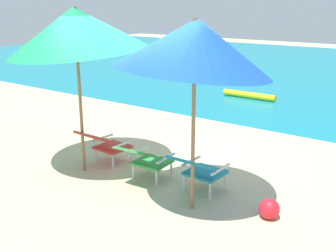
{
  "coord_description": "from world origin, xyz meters",
  "views": [
    {
      "loc": [
        3.81,
        -4.83,
        2.7
      ],
      "look_at": [
        0.0,
        0.43,
        0.75
      ],
      "focal_mm": 44.39,
      "sensor_mm": 36.0,
      "label": 1
    }
  ],
  "objects_px": {
    "swim_buoy": "(249,95)",
    "beach_ball": "(269,209)",
    "lounge_chair_right": "(199,168)",
    "beach_umbrella_left": "(76,30)",
    "lounge_chair_left": "(105,143)",
    "beach_umbrella_right": "(195,45)",
    "lounge_chair_center": "(146,158)"
  },
  "relations": [
    {
      "from": "lounge_chair_left",
      "to": "beach_umbrella_right",
      "type": "bearing_deg",
      "value": -11.95
    },
    {
      "from": "lounge_chair_left",
      "to": "lounge_chair_center",
      "type": "xyz_separation_m",
      "value": [
        1.0,
        -0.14,
        0.0
      ]
    },
    {
      "from": "swim_buoy",
      "to": "lounge_chair_center",
      "type": "bearing_deg",
      "value": -78.84
    },
    {
      "from": "lounge_chair_right",
      "to": "beach_umbrella_left",
      "type": "distance_m",
      "value": 2.79
    },
    {
      "from": "swim_buoy",
      "to": "beach_umbrella_left",
      "type": "bearing_deg",
      "value": -89.09
    },
    {
      "from": "beach_umbrella_right",
      "to": "beach_ball",
      "type": "distance_m",
      "value": 2.3
    },
    {
      "from": "lounge_chair_center",
      "to": "lounge_chair_right",
      "type": "relative_size",
      "value": 1.01
    },
    {
      "from": "lounge_chair_left",
      "to": "beach_umbrella_left",
      "type": "relative_size",
      "value": 0.29
    },
    {
      "from": "lounge_chair_center",
      "to": "lounge_chair_right",
      "type": "bearing_deg",
      "value": 7.86
    },
    {
      "from": "swim_buoy",
      "to": "lounge_chair_right",
      "type": "relative_size",
      "value": 1.8
    },
    {
      "from": "lounge_chair_right",
      "to": "beach_umbrella_right",
      "type": "distance_m",
      "value": 1.84
    },
    {
      "from": "lounge_chair_left",
      "to": "lounge_chair_right",
      "type": "distance_m",
      "value": 1.88
    },
    {
      "from": "beach_umbrella_right",
      "to": "lounge_chair_right",
      "type": "bearing_deg",
      "value": 110.56
    },
    {
      "from": "swim_buoy",
      "to": "lounge_chair_left",
      "type": "distance_m",
      "value": 6.18
    },
    {
      "from": "lounge_chair_center",
      "to": "lounge_chair_left",
      "type": "bearing_deg",
      "value": 172.11
    },
    {
      "from": "swim_buoy",
      "to": "lounge_chair_left",
      "type": "height_order",
      "value": "lounge_chair_left"
    },
    {
      "from": "lounge_chair_center",
      "to": "beach_umbrella_right",
      "type": "height_order",
      "value": "beach_umbrella_right"
    },
    {
      "from": "swim_buoy",
      "to": "beach_umbrella_left",
      "type": "relative_size",
      "value": 0.52
    },
    {
      "from": "lounge_chair_left",
      "to": "beach_ball",
      "type": "height_order",
      "value": "lounge_chair_left"
    },
    {
      "from": "lounge_chair_center",
      "to": "beach_umbrella_left",
      "type": "height_order",
      "value": "beach_umbrella_left"
    },
    {
      "from": "lounge_chair_right",
      "to": "beach_umbrella_left",
      "type": "bearing_deg",
      "value": -170.17
    },
    {
      "from": "lounge_chair_center",
      "to": "beach_ball",
      "type": "relative_size",
      "value": 3.34
    },
    {
      "from": "swim_buoy",
      "to": "beach_ball",
      "type": "xyz_separation_m",
      "value": [
        3.24,
        -6.25,
        0.04
      ]
    },
    {
      "from": "lounge_chair_left",
      "to": "beach_umbrella_left",
      "type": "height_order",
      "value": "beach_umbrella_left"
    },
    {
      "from": "swim_buoy",
      "to": "beach_umbrella_right",
      "type": "xyz_separation_m",
      "value": [
        2.28,
        -6.6,
        2.09
      ]
    },
    {
      "from": "lounge_chair_left",
      "to": "beach_ball",
      "type": "relative_size",
      "value": 3.34
    },
    {
      "from": "lounge_chair_center",
      "to": "beach_umbrella_left",
      "type": "bearing_deg",
      "value": -168.68
    },
    {
      "from": "lounge_chair_left",
      "to": "beach_umbrella_left",
      "type": "bearing_deg",
      "value": -110.74
    },
    {
      "from": "beach_umbrella_left",
      "to": "beach_umbrella_right",
      "type": "distance_m",
      "value": 2.18
    },
    {
      "from": "swim_buoy",
      "to": "beach_ball",
      "type": "height_order",
      "value": "beach_ball"
    },
    {
      "from": "lounge_chair_center",
      "to": "swim_buoy",
      "type": "bearing_deg",
      "value": 101.16
    },
    {
      "from": "lounge_chair_center",
      "to": "lounge_chair_right",
      "type": "xyz_separation_m",
      "value": [
        0.88,
        0.12,
        0.0
      ]
    }
  ]
}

